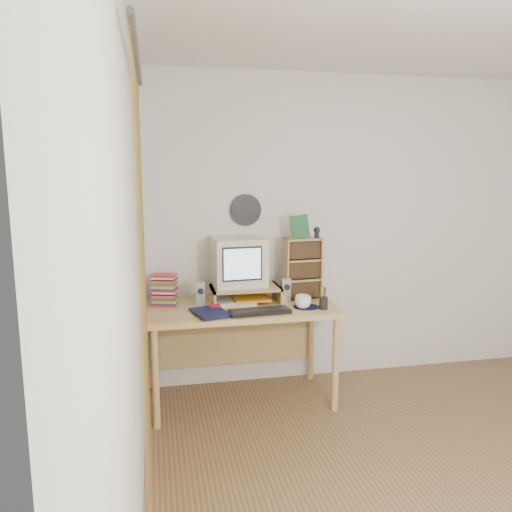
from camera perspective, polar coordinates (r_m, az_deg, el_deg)
name	(u,v)px	position (r m, az deg, el deg)	size (l,w,h in m)	color
floor	(474,496)	(3.21, 23.63, -23.86)	(3.50, 3.50, 0.00)	olive
back_wall	(354,230)	(4.26, 11.18, 2.98)	(3.50, 3.50, 0.00)	white
left_wall	(131,286)	(2.20, -14.09, -3.33)	(3.50, 3.50, 0.00)	white
curtain	(143,284)	(2.69, -12.75, -3.11)	(2.20, 2.20, 0.00)	orange
wall_disc	(246,210)	(3.95, -1.20, 5.27)	(0.25, 0.25, 0.02)	black
desk	(240,321)	(3.81, -1.85, -7.39)	(1.40, 0.70, 0.75)	tan
monitor_riser	(245,290)	(3.79, -1.22, -3.88)	(0.52, 0.30, 0.12)	tan
crt_monitor	(239,262)	(3.79, -1.96, -0.68)	(0.38, 0.38, 0.36)	beige
speaker_left	(200,294)	(3.72, -6.39, -4.29)	(0.07, 0.07, 0.18)	#A3A3A7
speaker_right	(286,289)	(3.83, 3.42, -3.84)	(0.07, 0.07, 0.18)	#A3A3A7
keyboard	(260,312)	(3.51, 0.41, -6.37)	(0.43, 0.14, 0.03)	black
dvd_stack	(165,289)	(3.76, -10.40, -3.71)	(0.17, 0.12, 0.25)	brown
cd_rack	(302,268)	(3.89, 5.27, -1.42)	(0.29, 0.15, 0.48)	tan
mug	(303,302)	(3.65, 5.39, -5.24)	(0.12, 0.12, 0.09)	white
diary	(196,313)	(3.46, -6.93, -6.45)	(0.26, 0.20, 0.05)	#10153B
mousepad	(306,307)	(3.69, 5.76, -5.80)	(0.19, 0.19, 0.00)	black
pen_cup	(324,301)	(3.64, 7.73, -5.08)	(0.06, 0.06, 0.13)	black
papers	(240,300)	(3.78, -1.79, -5.08)	(0.31, 0.23, 0.04)	beige
red_box	(215,307)	(3.61, -4.70, -5.86)	(0.08, 0.05, 0.04)	red
game_box	(300,227)	(3.81, 5.01, 3.32)	(0.14, 0.03, 0.18)	#17522A
webcam	(317,232)	(3.86, 6.96, 2.71)	(0.05, 0.05, 0.09)	black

